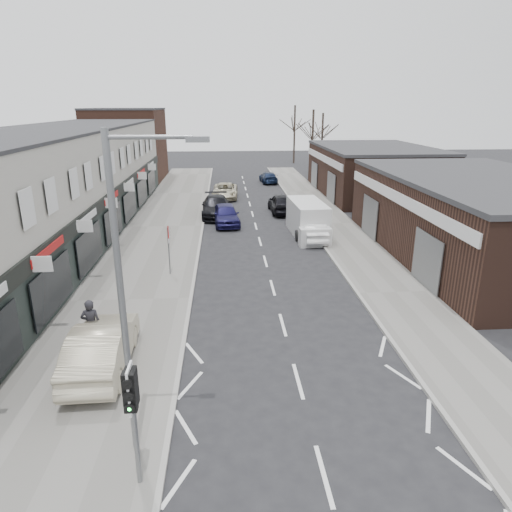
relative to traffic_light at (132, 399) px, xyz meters
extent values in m
plane|color=black|center=(4.40, 2.02, -2.41)|extent=(160.00, 160.00, 0.00)
cube|color=slate|center=(-2.35, 24.02, -2.35)|extent=(5.50, 64.00, 0.12)
cube|color=slate|center=(10.15, 24.02, -2.35)|extent=(3.50, 64.00, 0.12)
cube|color=#BBB7AB|center=(-9.10, 21.52, 1.14)|extent=(8.00, 41.00, 7.10)
cube|color=#47291E|center=(-9.10, 47.02, 1.59)|extent=(8.00, 10.00, 8.00)
cube|color=#351F18|center=(16.90, 16.02, -0.16)|extent=(10.00, 18.00, 4.50)
cube|color=#351F18|center=(16.90, 36.02, -0.16)|extent=(10.00, 16.00, 4.50)
cylinder|color=slate|center=(0.00, 0.02, -0.79)|extent=(0.12, 0.12, 3.00)
cube|color=silver|center=(0.00, 0.02, 0.26)|extent=(0.05, 0.55, 1.10)
cube|color=black|center=(0.00, -0.10, 0.26)|extent=(0.28, 0.22, 0.95)
sphere|color=#0CE533|center=(0.00, -0.22, -0.04)|extent=(0.18, 0.18, 0.18)
cube|color=black|center=(0.00, 0.14, 0.26)|extent=(0.26, 0.20, 0.90)
cylinder|color=slate|center=(-0.30, 1.22, 1.71)|extent=(0.16, 0.16, 8.00)
cylinder|color=slate|center=(0.60, 1.22, 5.51)|extent=(1.80, 0.10, 0.10)
cube|color=slate|center=(1.60, 1.22, 5.46)|extent=(0.50, 0.22, 0.12)
cylinder|color=slate|center=(-0.80, 14.02, -1.04)|extent=(0.07, 0.07, 2.50)
cube|color=white|center=(-0.75, 14.02, -0.44)|extent=(0.04, 0.45, 0.25)
cube|color=silver|center=(7.80, 21.68, -1.29)|extent=(2.28, 5.04, 2.26)
cube|color=silver|center=(7.80, 18.77, -1.83)|extent=(2.03, 0.95, 1.19)
cylinder|color=black|center=(6.88, 19.94, -2.04)|extent=(0.24, 0.75, 0.75)
cylinder|color=black|center=(8.72, 19.94, -2.04)|extent=(0.24, 0.75, 0.75)
cylinder|color=black|center=(6.88, 23.41, -2.04)|extent=(0.24, 0.75, 0.75)
cylinder|color=black|center=(8.72, 23.41, -2.04)|extent=(0.24, 0.75, 0.75)
imported|color=#BDB397|center=(-2.04, 5.07, -1.49)|extent=(1.83, 4.94, 1.61)
imported|color=black|center=(-2.75, 6.45, -1.34)|extent=(0.72, 0.50, 1.90)
imported|color=#181647|center=(2.20, 24.66, -1.64)|extent=(2.24, 4.69, 1.55)
imported|color=black|center=(1.43, 27.41, -1.62)|extent=(2.30, 5.51, 1.59)
imported|color=#BFB799|center=(2.20, 34.91, -1.72)|extent=(2.55, 5.14, 1.40)
imported|color=silver|center=(7.90, 19.98, -1.75)|extent=(1.50, 4.08, 1.33)
imported|color=black|center=(6.85, 28.31, -1.61)|extent=(2.05, 4.80, 1.62)
imported|color=#121D39|center=(7.23, 43.66, -1.80)|extent=(1.97, 4.34, 1.23)
camera|label=1|loc=(2.14, -8.68, 6.14)|focal=32.00mm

